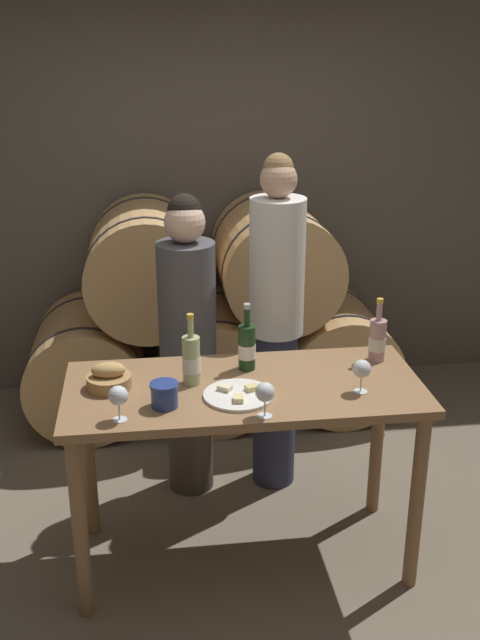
% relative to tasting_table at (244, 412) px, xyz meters
% --- Properties ---
extents(ground_plane, '(10.00, 10.00, 0.00)m').
position_rel_tasting_table_xyz_m(ground_plane, '(0.00, 0.00, -0.77)').
color(ground_plane, '#726654').
extents(stone_wall_back, '(10.00, 0.12, 3.20)m').
position_rel_tasting_table_xyz_m(stone_wall_back, '(0.00, 2.05, 0.83)').
color(stone_wall_back, '#60594F').
rests_on(stone_wall_back, ground_plane).
extents(barrel_stack, '(2.32, 0.84, 1.38)m').
position_rel_tasting_table_xyz_m(barrel_stack, '(0.00, 1.51, -0.15)').
color(barrel_stack, tan).
rests_on(barrel_stack, ground_plane).
extents(tasting_table, '(1.55, 0.69, 0.90)m').
position_rel_tasting_table_xyz_m(tasting_table, '(0.00, 0.00, 0.00)').
color(tasting_table, olive).
rests_on(tasting_table, ground_plane).
extents(person_left, '(0.29, 0.29, 1.61)m').
position_rel_tasting_table_xyz_m(person_left, '(-0.20, 0.64, 0.07)').
color(person_left, '#4C4238').
rests_on(person_left, ground_plane).
extents(person_right, '(0.28, 0.28, 1.80)m').
position_rel_tasting_table_xyz_m(person_right, '(0.25, 0.64, 0.17)').
color(person_right, '#2D334C').
rests_on(person_right, ground_plane).
extents(wine_bottle_red, '(0.08, 0.08, 0.31)m').
position_rel_tasting_table_xyz_m(wine_bottle_red, '(0.04, 0.17, 0.24)').
color(wine_bottle_red, '#193819').
rests_on(wine_bottle_red, tasting_table).
extents(wine_bottle_white, '(0.08, 0.08, 0.32)m').
position_rel_tasting_table_xyz_m(wine_bottle_white, '(-0.22, 0.05, 0.24)').
color(wine_bottle_white, '#ADBC7F').
rests_on(wine_bottle_white, tasting_table).
extents(wine_bottle_rose, '(0.08, 0.08, 0.30)m').
position_rel_tasting_table_xyz_m(wine_bottle_rose, '(0.65, 0.18, 0.23)').
color(wine_bottle_rose, '#BC8E93').
rests_on(wine_bottle_rose, tasting_table).
extents(blue_crock, '(0.12, 0.12, 0.10)m').
position_rel_tasting_table_xyz_m(blue_crock, '(-0.35, -0.15, 0.19)').
color(blue_crock, navy).
rests_on(blue_crock, tasting_table).
extents(bread_basket, '(0.19, 0.19, 0.12)m').
position_rel_tasting_table_xyz_m(bread_basket, '(-0.58, 0.05, 0.18)').
color(bread_basket, '#A87F4C').
rests_on(bread_basket, tasting_table).
extents(cheese_plate, '(0.30, 0.30, 0.04)m').
position_rel_tasting_table_xyz_m(cheese_plate, '(-0.04, -0.11, 0.14)').
color(cheese_plate, white).
rests_on(cheese_plate, tasting_table).
extents(wine_glass_far_left, '(0.08, 0.08, 0.15)m').
position_rel_tasting_table_xyz_m(wine_glass_far_left, '(-0.53, -0.25, 0.24)').
color(wine_glass_far_left, white).
rests_on(wine_glass_far_left, tasting_table).
extents(wine_glass_left, '(0.08, 0.08, 0.15)m').
position_rel_tasting_table_xyz_m(wine_glass_left, '(0.04, -0.29, 0.24)').
color(wine_glass_left, white).
rests_on(wine_glass_left, tasting_table).
extents(wine_glass_center, '(0.08, 0.08, 0.15)m').
position_rel_tasting_table_xyz_m(wine_glass_center, '(0.48, -0.13, 0.24)').
color(wine_glass_center, white).
rests_on(wine_glass_center, tasting_table).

